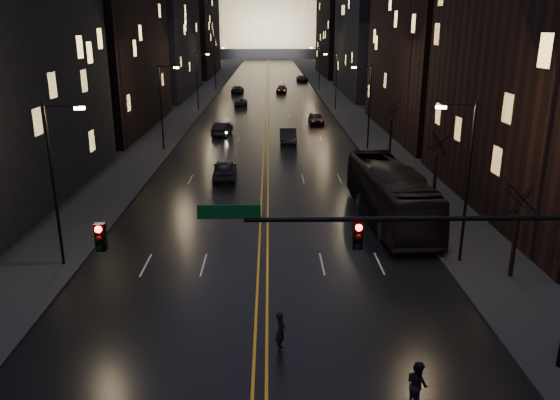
{
  "coord_description": "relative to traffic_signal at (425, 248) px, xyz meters",
  "views": [
    {
      "loc": [
        0.43,
        -17.87,
        12.55
      ],
      "look_at": [
        0.97,
        10.95,
        3.47
      ],
      "focal_mm": 35.0,
      "sensor_mm": 36.0,
      "label": 1
    }
  ],
  "objects": [
    {
      "name": "streetlamp_right_far",
      "position": [
        4.91,
        70.0,
        -0.02
      ],
      "size": [
        2.13,
        0.25,
        9.0
      ],
      "color": "black",
      "rests_on": "ground"
    },
    {
      "name": "receding_car_c",
      "position": [
        -3.04,
        94.65,
        -4.38
      ],
      "size": [
        2.46,
        5.15,
        1.45
      ],
      "primitive_type": "imported",
      "rotation": [
        0.0,
        0.0,
        -0.09
      ],
      "color": "black",
      "rests_on": "ground"
    },
    {
      "name": "building_left_mid",
      "position": [
        -26.91,
        54.0,
        8.9
      ],
      "size": [
        12.0,
        30.0,
        28.0
      ],
      "primitive_type": "cube",
      "color": "black",
      "rests_on": "ground"
    },
    {
      "name": "pedestrian_a",
      "position": [
        -5.09,
        1.57,
        -4.25
      ],
      "size": [
        0.49,
        0.67,
        1.71
      ],
      "primitive_type": "imported",
      "rotation": [
        0.0,
        0.0,
        1.44
      ],
      "color": "black",
      "rests_on": "ground"
    },
    {
      "name": "receding_car_b",
      "position": [
        0.86,
        56.51,
        -4.3
      ],
      "size": [
        2.02,
        4.76,
        1.61
      ],
      "primitive_type": "imported",
      "rotation": [
        0.0,
        0.0,
        0.03
      ],
      "color": "black",
      "rests_on": "ground"
    },
    {
      "name": "sidewalk_left",
      "position": [
        -19.91,
        130.0,
        -5.02
      ],
      "size": [
        8.0,
        320.0,
        0.16
      ],
      "primitive_type": "cube",
      "color": "black",
      "rests_on": "ground"
    },
    {
      "name": "oncoming_car_a",
      "position": [
        -9.44,
        28.34,
        -4.25
      ],
      "size": [
        2.17,
        5.05,
        1.7
      ],
      "primitive_type": "imported",
      "rotation": [
        0.0,
        0.0,
        3.17
      ],
      "color": "black",
      "rests_on": "ground"
    },
    {
      "name": "building_right_mid",
      "position": [
        15.09,
        92.0,
        7.9
      ],
      "size": [
        12.0,
        34.0,
        26.0
      ],
      "primitive_type": "cube",
      "color": "black",
      "rests_on": "ground"
    },
    {
      "name": "tree_right_far",
      "position": [
        7.09,
        38.0,
        -0.58
      ],
      "size": [
        2.4,
        2.4,
        6.65
      ],
      "color": "black",
      "rests_on": "ground"
    },
    {
      "name": "streetlamp_right_near",
      "position": [
        4.91,
        10.0,
        -0.02
      ],
      "size": [
        2.13,
        0.25,
        9.0
      ],
      "color": "black",
      "rests_on": "ground"
    },
    {
      "name": "streetlamp_left_mid",
      "position": [
        -16.72,
        40.0,
        -0.02
      ],
      "size": [
        2.13,
        0.25,
        9.0
      ],
      "color": "black",
      "rests_on": "ground"
    },
    {
      "name": "bus",
      "position": [
        2.59,
        17.16,
        -3.22
      ],
      "size": [
        3.95,
        13.7,
        3.77
      ],
      "primitive_type": "imported",
      "rotation": [
        0.0,
        0.0,
        0.06
      ],
      "color": "black",
      "rests_on": "ground"
    },
    {
      "name": "road",
      "position": [
        -5.91,
        130.0,
        -5.09
      ],
      "size": [
        20.0,
        320.0,
        0.02
      ],
      "primitive_type": "cube",
      "color": "black",
      "rests_on": "ground"
    },
    {
      "name": "streetlamp_left_near",
      "position": [
        -16.72,
        10.0,
        -0.02
      ],
      "size": [
        2.13,
        0.25,
        9.0
      ],
      "color": "black",
      "rests_on": "ground"
    },
    {
      "name": "sidewalk_right",
      "position": [
        8.09,
        130.0,
        -5.02
      ],
      "size": [
        8.0,
        320.0,
        0.16
      ],
      "primitive_type": "cube",
      "color": "black",
      "rests_on": "ground"
    },
    {
      "name": "streetlamp_left_far",
      "position": [
        -16.72,
        70.0,
        -0.02
      ],
      "size": [
        2.13,
        0.25,
        9.0
      ],
      "color": "black",
      "rests_on": "ground"
    },
    {
      "name": "building_left_dist",
      "position": [
        -26.91,
        140.0,
        6.9
      ],
      "size": [
        12.0,
        40.0,
        24.0
      ],
      "primitive_type": "cube",
      "color": "black",
      "rests_on": "ground"
    },
    {
      "name": "oncoming_car_b",
      "position": [
        -11.31,
        48.61,
        -4.29
      ],
      "size": [
        2.34,
        5.11,
        1.62
      ],
      "primitive_type": "imported",
      "rotation": [
        0.0,
        0.0,
        3.01
      ],
      "color": "black",
      "rests_on": "ground"
    },
    {
      "name": "oncoming_car_d",
      "position": [
        -12.0,
        94.14,
        -4.33
      ],
      "size": [
        2.62,
        5.5,
        1.55
      ],
      "primitive_type": "imported",
      "rotation": [
        0.0,
        0.0,
        3.05
      ],
      "color": "black",
      "rests_on": "ground"
    },
    {
      "name": "building_left_far",
      "position": [
        -26.91,
        92.0,
        4.9
      ],
      "size": [
        12.0,
        34.0,
        20.0
      ],
      "primitive_type": "cube",
      "color": "black",
      "rests_on": "ground"
    },
    {
      "name": "oncoming_car_c",
      "position": [
        -10.38,
        75.44,
        -4.45
      ],
      "size": [
        2.39,
        4.81,
        1.31
      ],
      "primitive_type": "imported",
      "rotation": [
        0.0,
        0.0,
        3.19
      ],
      "color": "black",
      "rests_on": "ground"
    },
    {
      "name": "building_right_dist",
      "position": [
        15.09,
        140.0,
        5.9
      ],
      "size": [
        12.0,
        40.0,
        22.0
      ],
      "primitive_type": "cube",
      "color": "black",
      "rests_on": "ground"
    },
    {
      "name": "streetlamp_left_dist",
      "position": [
        -16.72,
        100.0,
        -0.02
      ],
      "size": [
        2.13,
        0.25,
        9.0
      ],
      "color": "black",
      "rests_on": "ground"
    },
    {
      "name": "tree_right_mid",
      "position": [
        7.09,
        22.0,
        -0.58
      ],
      "size": [
        2.4,
        2.4,
        6.65
      ],
      "color": "black",
      "rests_on": "ground"
    },
    {
      "name": "receding_car_a",
      "position": [
        -3.41,
        43.35,
        -4.24
      ],
      "size": [
        1.83,
        5.22,
        1.72
      ],
      "primitive_type": "imported",
      "rotation": [
        0.0,
        0.0,
        0.0
      ],
      "color": "black",
      "rests_on": "ground"
    },
    {
      "name": "tree_right_near",
      "position": [
        7.09,
        8.0,
        -0.58
      ],
      "size": [
        2.4,
        2.4,
        6.65
      ],
      "color": "black",
      "rests_on": "ground"
    },
    {
      "name": "capitol",
      "position": [
        -5.91,
        250.0,
        12.05
      ],
      "size": [
        90.0,
        50.0,
        58.5
      ],
      "color": "black",
      "rests_on": "ground"
    },
    {
      "name": "receding_car_d",
      "position": [
        2.56,
        119.33,
        -4.32
      ],
      "size": [
        2.66,
        5.65,
        1.56
      ],
      "primitive_type": "imported",
      "rotation": [
        0.0,
        0.0,
        0.01
      ],
      "color": "black",
      "rests_on": "ground"
    },
    {
      "name": "ground",
      "position": [
        -5.91,
        0.0,
        -5.1
      ],
      "size": [
        900.0,
        900.0,
        0.0
      ],
      "primitive_type": "plane",
      "color": "black",
      "rests_on": "ground"
    },
    {
      "name": "pedestrian_b",
      "position": [
        -0.46,
        -2.0,
        -4.22
      ],
      "size": [
        0.73,
        0.97,
        1.76
      ],
      "primitive_type": "imported",
      "rotation": [
        0.0,
        0.0,
        1.92
      ],
      "color": "black",
      "rests_on": "ground"
    },
    {
      "name": "center_line",
      "position": [
        -5.91,
        130.0,
        -5.08
      ],
      "size": [
        0.62,
        320.0,
        0.01
      ],
      "primitive_type": "cube",
      "color": "orange",
      "rests_on": "road"
    },
    {
      "name": "streetlamp_right_mid",
      "position": [
        4.91,
        40.0,
        -0.02
      ],
      "size": [
        2.13,
        0.25,
        9.0
      ],
      "color": "black",
      "rests_on": "ground"
    },
    {
      "name": "streetlamp_right_dist",
      "position": [
        4.91,
        100.0,
        -0.02
      ],
      "size": [
        2.13,
        0.25,
        9.0
      ],
      "color": "black",
      "rests_on": "ground"
    },
    {
      "name": "traffic_signal",
      "position": [
        0.0,
        0.0,
        0.0
      ],
      "size": [
        17.29,
        0.45,
        7.0
      ],
      "color": "black",
      "rests_on": "ground"
    }
  ]
}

